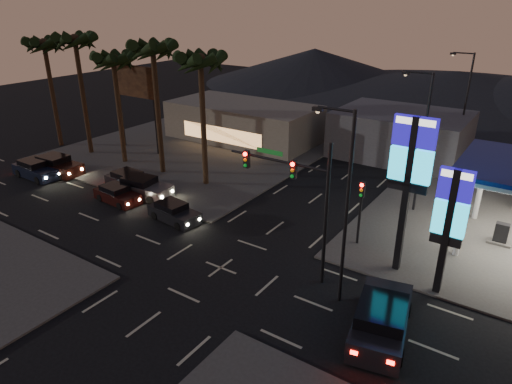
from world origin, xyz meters
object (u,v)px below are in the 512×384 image
Objects in this scene: pylon_sign_tall at (410,165)px; car_lane_a_rear at (36,169)px; car_lane_b_rear at (56,166)px; suv_station at (381,319)px; car_lane_b_front at (142,187)px; pylon_sign_short at (450,214)px; car_lane_a_front at (174,212)px; traffic_signal_mast at (297,188)px; car_lane_b_mid at (130,181)px; car_lane_a_mid at (117,195)px.

pylon_sign_tall reaches higher than car_lane_a_rear.
car_lane_b_rear is 31.62m from suv_station.
suv_station is at bearing -13.65° from car_lane_b_front.
car_lane_a_front is (-17.51, -1.47, -4.04)m from pylon_sign_short.
car_lane_b_front is at bearing 169.57° from traffic_signal_mast.
car_lane_b_front reaches higher than car_lane_b_mid.
car_lane_a_mid is (-20.83, -2.57, -5.79)m from pylon_sign_tall.
car_lane_b_mid is (-24.49, 0.75, -3.97)m from pylon_sign_short.
pylon_sign_tall is 16.28m from car_lane_a_front.
car_lane_a_mid is 9.40m from car_lane_b_rear.
pylon_sign_tall is 1.96× the size of car_lane_b_mid.
car_lane_a_rear is 0.94× the size of car_lane_b_rear.
car_lane_b_mid is at bearing 166.40° from suv_station.
pylon_sign_short is 32.89m from car_lane_b_rear.
car_lane_b_mid is 23.81m from suv_station.
car_lane_a_rear is at bearing -112.71° from car_lane_b_rear.
car_lane_a_front is 1.02× the size of car_lane_a_mid.
suv_station reaches higher than car_lane_a_front.
car_lane_b_mid is at bearing 178.24° from pylon_sign_short.
car_lane_a_rear is at bearing 178.75° from traffic_signal_mast.
pylon_sign_short is at bearing -0.78° from car_lane_b_front.
pylon_sign_tall is 21.77m from car_lane_a_mid.
pylon_sign_tall reaches higher than pylon_sign_short.
pylon_sign_short is at bearing 3.84° from car_lane_a_mid.
traffic_signal_mast is 1.56× the size of car_lane_b_rear.
car_lane_a_rear is 9.20m from car_lane_b_mid.
pylon_sign_tall is 1.76× the size of car_lane_b_rear.
traffic_signal_mast is 1.95× the size of car_lane_a_mid.
car_lane_b_front is 10.13m from car_lane_b_rear.
car_lane_b_rear reaches higher than car_lane_b_front.
car_lane_b_front is 1.09× the size of car_lane_b_mid.
car_lane_b_mid is 8.25m from car_lane_b_rear.
traffic_signal_mast is 1.39× the size of suv_station.
car_lane_a_front is 15.18m from car_lane_b_rear.
car_lane_a_front is 5.82m from car_lane_a_mid.
car_lane_a_mid is at bearing -6.90° from car_lane_b_rear.
car_lane_a_mid is 22.23m from suv_station.
car_lane_a_front is (-15.01, -2.47, -5.78)m from pylon_sign_tall.
car_lane_a_front is 5.35m from car_lane_b_front.
car_lane_b_mid reaches higher than car_lane_a_front.
pylon_sign_tall is 1.12× the size of traffic_signal_mast.
traffic_signal_mast is 26.44m from car_lane_a_rear.
pylon_sign_short is 0.88× the size of traffic_signal_mast.
car_lane_a_rear is 10.97m from car_lane_b_front.
traffic_signal_mast is at bearing -160.87° from pylon_sign_short.
car_lane_b_rear is (-15.15, 1.03, 0.15)m from car_lane_a_front.
pylon_sign_short is at bearing 0.77° from car_lane_b_rear.
traffic_signal_mast is 1.91× the size of car_lane_a_front.
car_lane_a_mid is (-16.09, 0.95, -4.62)m from traffic_signal_mast.
traffic_signal_mast is (-7.24, -2.51, 0.57)m from pylon_sign_short.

